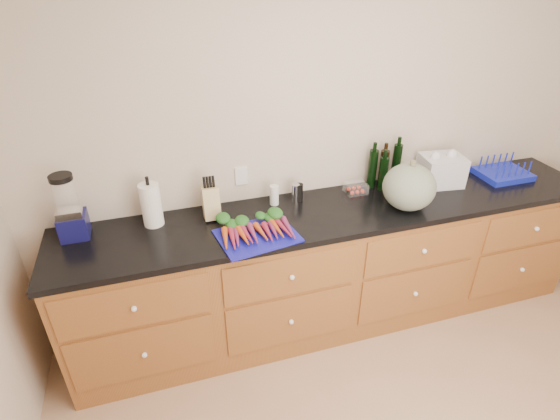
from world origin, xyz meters
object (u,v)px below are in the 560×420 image
object	(u,v)px
carrots	(255,228)
squash	(409,187)
blender_appliance	(70,211)
tomato_box	(356,188)
dish_rack	(503,172)
paper_towel	(151,205)
knife_block	(211,203)
cutting_board	(257,236)

from	to	relation	value
carrots	squash	distance (m)	1.02
blender_appliance	tomato_box	xyz separation A→B (m)	(1.80, 0.01, -0.14)
carrots	dish_rack	bearing A→B (deg)	5.87
paper_towel	dish_rack	xyz separation A→B (m)	(2.51, -0.08, -0.10)
blender_appliance	dish_rack	distance (m)	2.96
blender_appliance	dish_rack	xyz separation A→B (m)	(2.96, -0.08, -0.14)
knife_block	dish_rack	size ratio (longest dim) A/B	0.57
squash	dish_rack	distance (m)	0.96
cutting_board	paper_towel	size ratio (longest dim) A/B	1.66
carrots	paper_towel	world-z (taller)	paper_towel
cutting_board	blender_appliance	xyz separation A→B (m)	(-1.01, 0.32, 0.17)
blender_appliance	cutting_board	bearing A→B (deg)	-17.41
paper_towel	dish_rack	size ratio (longest dim) A/B	0.76
cutting_board	squash	world-z (taller)	squash
carrots	paper_towel	distance (m)	0.64
blender_appliance	tomato_box	bearing A→B (deg)	0.39
carrots	tomato_box	distance (m)	0.84
squash	blender_appliance	bearing A→B (deg)	172.30
squash	dish_rack	world-z (taller)	squash
blender_appliance	paper_towel	size ratio (longest dim) A/B	1.46
paper_towel	tomato_box	distance (m)	1.36
cutting_board	dish_rack	distance (m)	1.96
carrots	paper_towel	bearing A→B (deg)	153.77
knife_block	tomato_box	distance (m)	1.01
carrots	dish_rack	xyz separation A→B (m)	(1.95, 0.20, 0.00)
blender_appliance	knife_block	world-z (taller)	blender_appliance
paper_towel	tomato_box	size ratio (longest dim) A/B	1.87
tomato_box	squash	bearing A→B (deg)	-51.93
carrots	tomato_box	size ratio (longest dim) A/B	2.86
carrots	cutting_board	bearing A→B (deg)	-90.00
knife_block	carrots	bearing A→B (deg)	-50.54
cutting_board	carrots	distance (m)	0.05
carrots	knife_block	size ratio (longest dim) A/B	2.04
cutting_board	paper_towel	xyz separation A→B (m)	(-0.57, 0.32, 0.13)
paper_towel	blender_appliance	bearing A→B (deg)	-179.73
knife_block	squash	bearing A→B (deg)	-11.78
carrots	blender_appliance	xyz separation A→B (m)	(-1.01, 0.28, 0.14)
tomato_box	dish_rack	distance (m)	1.16
paper_towel	carrots	bearing A→B (deg)	-26.23
paper_towel	cutting_board	bearing A→B (deg)	-29.37
carrots	knife_block	distance (m)	0.34
blender_appliance	dish_rack	bearing A→B (deg)	-1.51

